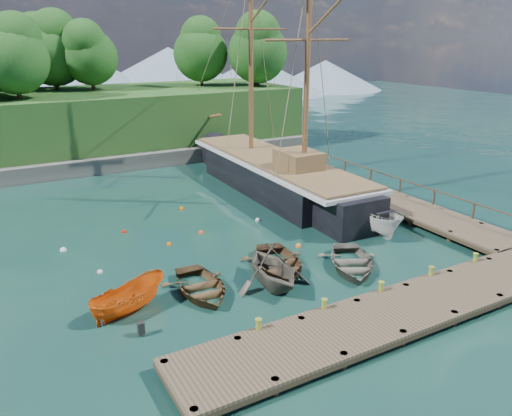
{
  "coord_description": "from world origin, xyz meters",
  "views": [
    {
      "loc": [
        -11.91,
        -19.02,
        10.91
      ],
      "look_at": [
        0.68,
        3.45,
        2.0
      ],
      "focal_mm": 35.0,
      "sensor_mm": 36.0,
      "label": 1
    }
  ],
  "objects_px": {
    "schooner": "(275,178)",
    "rowboat_3": "(351,269)",
    "rowboat_2": "(279,270)",
    "rowboat_1": "(272,286)",
    "cabin_boat_white": "(376,232)",
    "motorboat_orange": "(130,312)",
    "rowboat_0": "(201,293)"
  },
  "relations": [
    {
      "from": "rowboat_0",
      "to": "motorboat_orange",
      "type": "distance_m",
      "value": 3.25
    },
    {
      "from": "rowboat_3",
      "to": "motorboat_orange",
      "type": "distance_m",
      "value": 10.79
    },
    {
      "from": "rowboat_2",
      "to": "cabin_boat_white",
      "type": "bearing_deg",
      "value": 27.25
    },
    {
      "from": "rowboat_2",
      "to": "rowboat_1",
      "type": "bearing_deg",
      "value": -115.73
    },
    {
      "from": "motorboat_orange",
      "to": "cabin_boat_white",
      "type": "height_order",
      "value": "cabin_boat_white"
    },
    {
      "from": "rowboat_0",
      "to": "motorboat_orange",
      "type": "relative_size",
      "value": 1.15
    },
    {
      "from": "cabin_boat_white",
      "to": "rowboat_1",
      "type": "bearing_deg",
      "value": -147.61
    },
    {
      "from": "rowboat_2",
      "to": "cabin_boat_white",
      "type": "distance_m",
      "value": 7.82
    },
    {
      "from": "rowboat_1",
      "to": "rowboat_3",
      "type": "relative_size",
      "value": 0.93
    },
    {
      "from": "rowboat_0",
      "to": "cabin_boat_white",
      "type": "distance_m",
      "value": 12.05
    },
    {
      "from": "rowboat_0",
      "to": "rowboat_1",
      "type": "height_order",
      "value": "rowboat_1"
    },
    {
      "from": "rowboat_3",
      "to": "schooner",
      "type": "height_order",
      "value": "schooner"
    },
    {
      "from": "rowboat_2",
      "to": "rowboat_3",
      "type": "distance_m",
      "value": 3.6
    },
    {
      "from": "rowboat_1",
      "to": "cabin_boat_white",
      "type": "distance_m",
      "value": 9.2
    },
    {
      "from": "rowboat_1",
      "to": "rowboat_3",
      "type": "xyz_separation_m",
      "value": [
        4.32,
        -0.38,
        0.0
      ]
    },
    {
      "from": "cabin_boat_white",
      "to": "rowboat_2",
      "type": "bearing_deg",
      "value": -153.86
    },
    {
      "from": "cabin_boat_white",
      "to": "schooner",
      "type": "bearing_deg",
      "value": 111.09
    },
    {
      "from": "schooner",
      "to": "cabin_boat_white",
      "type": "bearing_deg",
      "value": -82.65
    },
    {
      "from": "rowboat_2",
      "to": "rowboat_0",
      "type": "bearing_deg",
      "value": -160.17
    },
    {
      "from": "rowboat_1",
      "to": "schooner",
      "type": "relative_size",
      "value": 0.15
    },
    {
      "from": "motorboat_orange",
      "to": "cabin_boat_white",
      "type": "relative_size",
      "value": 0.76
    },
    {
      "from": "rowboat_2",
      "to": "rowboat_3",
      "type": "relative_size",
      "value": 1.04
    },
    {
      "from": "rowboat_3",
      "to": "schooner",
      "type": "relative_size",
      "value": 0.16
    },
    {
      "from": "motorboat_orange",
      "to": "rowboat_0",
      "type": "bearing_deg",
      "value": -111.19
    },
    {
      "from": "schooner",
      "to": "rowboat_3",
      "type": "bearing_deg",
      "value": -103.63
    },
    {
      "from": "rowboat_1",
      "to": "rowboat_3",
      "type": "bearing_deg",
      "value": 0.3
    },
    {
      "from": "rowboat_2",
      "to": "schooner",
      "type": "xyz_separation_m",
      "value": [
        6.64,
        11.23,
        1.08
      ]
    },
    {
      "from": "rowboat_0",
      "to": "rowboat_1",
      "type": "distance_m",
      "value": 3.29
    },
    {
      "from": "motorboat_orange",
      "to": "schooner",
      "type": "distance_m",
      "value": 18.26
    },
    {
      "from": "rowboat_2",
      "to": "cabin_boat_white",
      "type": "relative_size",
      "value": 0.95
    },
    {
      "from": "rowboat_1",
      "to": "motorboat_orange",
      "type": "xyz_separation_m",
      "value": [
        -6.39,
        0.96,
        0.0
      ]
    },
    {
      "from": "rowboat_1",
      "to": "motorboat_orange",
      "type": "distance_m",
      "value": 6.46
    }
  ]
}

